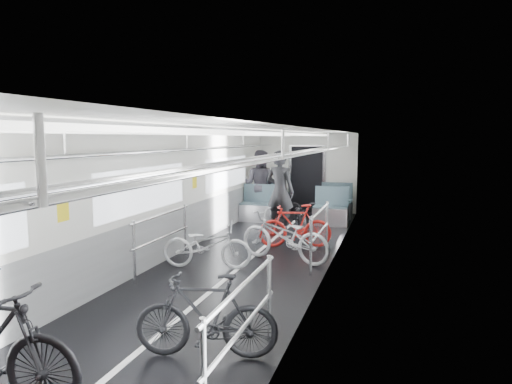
{
  "coord_description": "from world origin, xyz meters",
  "views": [
    {
      "loc": [
        2.55,
        -6.77,
        2.28
      ],
      "look_at": [
        0.0,
        1.62,
        1.23
      ],
      "focal_mm": 32.0,
      "sensor_mm": 36.0,
      "label": 1
    }
  ],
  "objects_px": {
    "bike_right_mid": "(284,236)",
    "bike_right_far": "(295,226)",
    "bike_left_far": "(207,245)",
    "person_standing": "(280,192)",
    "person_seated": "(259,184)",
    "bike_right_near": "(206,316)",
    "bike_aisle": "(301,217)"
  },
  "relations": [
    {
      "from": "bike_right_mid",
      "to": "bike_right_far",
      "type": "height_order",
      "value": "bike_right_mid"
    },
    {
      "from": "bike_left_far",
      "to": "person_standing",
      "type": "bearing_deg",
      "value": -17.76
    },
    {
      "from": "person_seated",
      "to": "bike_right_far",
      "type": "bearing_deg",
      "value": 120.44
    },
    {
      "from": "person_standing",
      "to": "person_seated",
      "type": "height_order",
      "value": "person_standing"
    },
    {
      "from": "bike_left_far",
      "to": "person_standing",
      "type": "relative_size",
      "value": 0.79
    },
    {
      "from": "person_standing",
      "to": "bike_right_mid",
      "type": "bearing_deg",
      "value": 121.21
    },
    {
      "from": "bike_left_far",
      "to": "bike_right_near",
      "type": "xyz_separation_m",
      "value": [
        1.28,
        -3.03,
        0.04
      ]
    },
    {
      "from": "bike_aisle",
      "to": "person_seated",
      "type": "xyz_separation_m",
      "value": [
        -1.56,
        1.82,
        0.55
      ]
    },
    {
      "from": "bike_left_far",
      "to": "bike_aisle",
      "type": "xyz_separation_m",
      "value": [
        1.01,
        3.25,
        -0.0
      ]
    },
    {
      "from": "bike_right_near",
      "to": "bike_right_far",
      "type": "distance_m",
      "value": 4.95
    },
    {
      "from": "person_seated",
      "to": "bike_left_far",
      "type": "bearing_deg",
      "value": 98.18
    },
    {
      "from": "bike_aisle",
      "to": "bike_right_near",
      "type": "bearing_deg",
      "value": -107.33
    },
    {
      "from": "bike_aisle",
      "to": "bike_right_far",
      "type": "bearing_deg",
      "value": -103.47
    },
    {
      "from": "bike_left_far",
      "to": "bike_right_mid",
      "type": "height_order",
      "value": "bike_right_mid"
    },
    {
      "from": "bike_right_far",
      "to": "bike_right_mid",
      "type": "bearing_deg",
      "value": -14.54
    },
    {
      "from": "bike_right_near",
      "to": "person_seated",
      "type": "height_order",
      "value": "person_seated"
    },
    {
      "from": "bike_left_far",
      "to": "bike_aisle",
      "type": "bearing_deg",
      "value": -26.92
    },
    {
      "from": "person_standing",
      "to": "person_seated",
      "type": "distance_m",
      "value": 2.0
    },
    {
      "from": "bike_left_far",
      "to": "person_seated",
      "type": "xyz_separation_m",
      "value": [
        -0.55,
        5.07,
        0.55
      ]
    },
    {
      "from": "bike_left_far",
      "to": "person_seated",
      "type": "distance_m",
      "value": 5.13
    },
    {
      "from": "person_standing",
      "to": "bike_right_far",
      "type": "bearing_deg",
      "value": 131.03
    },
    {
      "from": "bike_right_near",
      "to": "person_seated",
      "type": "relative_size",
      "value": 0.78
    },
    {
      "from": "bike_right_near",
      "to": "bike_right_far",
      "type": "xyz_separation_m",
      "value": [
        -0.12,
        4.95,
        0.0
      ]
    },
    {
      "from": "person_standing",
      "to": "person_seated",
      "type": "bearing_deg",
      "value": -43.44
    },
    {
      "from": "bike_right_mid",
      "to": "bike_aisle",
      "type": "distance_m",
      "value": 2.45
    },
    {
      "from": "bike_left_far",
      "to": "person_standing",
      "type": "xyz_separation_m",
      "value": [
        0.48,
        3.35,
        0.57
      ]
    },
    {
      "from": "bike_right_near",
      "to": "bike_right_mid",
      "type": "bearing_deg",
      "value": 168.94
    },
    {
      "from": "bike_left_far",
      "to": "bike_right_far",
      "type": "height_order",
      "value": "bike_right_far"
    },
    {
      "from": "bike_left_far",
      "to": "person_standing",
      "type": "distance_m",
      "value": 3.43
    },
    {
      "from": "bike_left_far",
      "to": "bike_right_far",
      "type": "bearing_deg",
      "value": -40.81
    },
    {
      "from": "bike_left_far",
      "to": "bike_right_far",
      "type": "relative_size",
      "value": 1.04
    },
    {
      "from": "bike_right_near",
      "to": "bike_aisle",
      "type": "distance_m",
      "value": 6.29
    }
  ]
}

